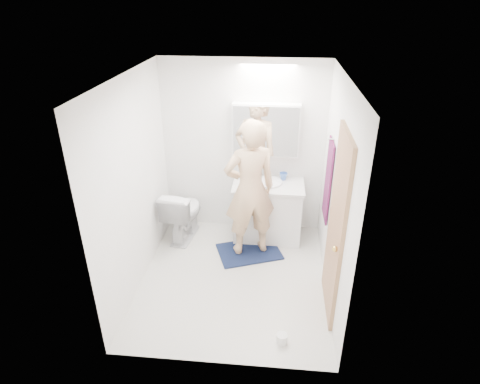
# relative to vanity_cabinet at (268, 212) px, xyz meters

# --- Properties ---
(floor) EXTENTS (2.50, 2.50, 0.00)m
(floor) POSITION_rel_vanity_cabinet_xyz_m (-0.36, -0.96, -0.39)
(floor) COLOR silver
(floor) RESTS_ON ground
(ceiling) EXTENTS (2.50, 2.50, 0.00)m
(ceiling) POSITION_rel_vanity_cabinet_xyz_m (-0.36, -0.96, 2.01)
(ceiling) COLOR white
(ceiling) RESTS_ON floor
(wall_back) EXTENTS (2.50, 0.00, 2.50)m
(wall_back) POSITION_rel_vanity_cabinet_xyz_m (-0.36, 0.29, 0.81)
(wall_back) COLOR white
(wall_back) RESTS_ON floor
(wall_front) EXTENTS (2.50, 0.00, 2.50)m
(wall_front) POSITION_rel_vanity_cabinet_xyz_m (-0.36, -2.21, 0.81)
(wall_front) COLOR white
(wall_front) RESTS_ON floor
(wall_left) EXTENTS (0.00, 2.50, 2.50)m
(wall_left) POSITION_rel_vanity_cabinet_xyz_m (-1.46, -0.96, 0.81)
(wall_left) COLOR white
(wall_left) RESTS_ON floor
(wall_right) EXTENTS (0.00, 2.50, 2.50)m
(wall_right) POSITION_rel_vanity_cabinet_xyz_m (0.74, -0.96, 0.81)
(wall_right) COLOR white
(wall_right) RESTS_ON floor
(vanity_cabinet) EXTENTS (0.90, 0.55, 0.78)m
(vanity_cabinet) POSITION_rel_vanity_cabinet_xyz_m (0.00, 0.00, 0.00)
(vanity_cabinet) COLOR silver
(vanity_cabinet) RESTS_ON floor
(countertop) EXTENTS (0.95, 0.58, 0.04)m
(countertop) POSITION_rel_vanity_cabinet_xyz_m (0.00, -0.00, 0.41)
(countertop) COLOR silver
(countertop) RESTS_ON vanity_cabinet
(sink_basin) EXTENTS (0.36, 0.36, 0.03)m
(sink_basin) POSITION_rel_vanity_cabinet_xyz_m (0.00, 0.03, 0.45)
(sink_basin) COLOR white
(sink_basin) RESTS_ON countertop
(faucet) EXTENTS (0.02, 0.02, 0.16)m
(faucet) POSITION_rel_vanity_cabinet_xyz_m (0.00, 0.22, 0.51)
(faucet) COLOR white
(faucet) RESTS_ON countertop
(medicine_cabinet) EXTENTS (0.88, 0.14, 0.70)m
(medicine_cabinet) POSITION_rel_vanity_cabinet_xyz_m (-0.06, 0.21, 1.11)
(medicine_cabinet) COLOR white
(medicine_cabinet) RESTS_ON wall_back
(mirror_panel) EXTENTS (0.84, 0.01, 0.66)m
(mirror_panel) POSITION_rel_vanity_cabinet_xyz_m (-0.06, 0.13, 1.11)
(mirror_panel) COLOR silver
(mirror_panel) RESTS_ON medicine_cabinet
(toilet) EXTENTS (0.53, 0.79, 0.75)m
(toilet) POSITION_rel_vanity_cabinet_xyz_m (-1.16, -0.12, -0.01)
(toilet) COLOR white
(toilet) RESTS_ON floor
(bath_rug) EXTENTS (0.94, 0.80, 0.02)m
(bath_rug) POSITION_rel_vanity_cabinet_xyz_m (-0.22, -0.42, -0.38)
(bath_rug) COLOR #162547
(bath_rug) RESTS_ON floor
(person) EXTENTS (0.76, 0.63, 1.79)m
(person) POSITION_rel_vanity_cabinet_xyz_m (-0.22, -0.42, 0.55)
(person) COLOR tan
(person) RESTS_ON bath_rug
(door) EXTENTS (0.04, 0.80, 2.00)m
(door) POSITION_rel_vanity_cabinet_xyz_m (0.72, -1.31, 0.61)
(door) COLOR tan
(door) RESTS_ON wall_right
(door_knob) EXTENTS (0.06, 0.06, 0.06)m
(door_knob) POSITION_rel_vanity_cabinet_xyz_m (0.68, -1.61, 0.56)
(door_knob) COLOR gold
(door_knob) RESTS_ON door
(towel) EXTENTS (0.02, 0.42, 1.00)m
(towel) POSITION_rel_vanity_cabinet_xyz_m (0.71, -0.41, 0.71)
(towel) COLOR black
(towel) RESTS_ON wall_right
(towel_hook) EXTENTS (0.07, 0.02, 0.02)m
(towel_hook) POSITION_rel_vanity_cabinet_xyz_m (0.70, -0.41, 1.23)
(towel_hook) COLOR silver
(towel_hook) RESTS_ON wall_right
(soap_bottle_a) EXTENTS (0.10, 0.10, 0.20)m
(soap_bottle_a) POSITION_rel_vanity_cabinet_xyz_m (-0.29, 0.15, 0.53)
(soap_bottle_a) COLOR #F2E89D
(soap_bottle_a) RESTS_ON countertop
(soap_bottle_b) EXTENTS (0.11, 0.11, 0.17)m
(soap_bottle_b) POSITION_rel_vanity_cabinet_xyz_m (-0.17, 0.18, 0.51)
(soap_bottle_b) COLOR #5A94C2
(soap_bottle_b) RESTS_ON countertop
(toothbrush_cup) EXTENTS (0.13, 0.13, 0.10)m
(toothbrush_cup) POSITION_rel_vanity_cabinet_xyz_m (0.19, 0.16, 0.48)
(toothbrush_cup) COLOR #4371CB
(toothbrush_cup) RESTS_ON countertop
(toilet_paper_roll) EXTENTS (0.11, 0.11, 0.10)m
(toilet_paper_roll) POSITION_rel_vanity_cabinet_xyz_m (0.22, -1.91, -0.34)
(toilet_paper_roll) COLOR white
(toilet_paper_roll) RESTS_ON floor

